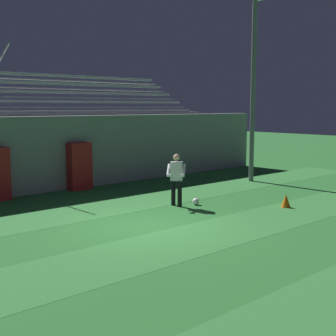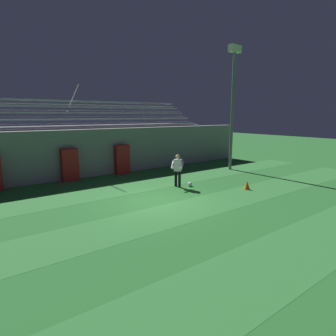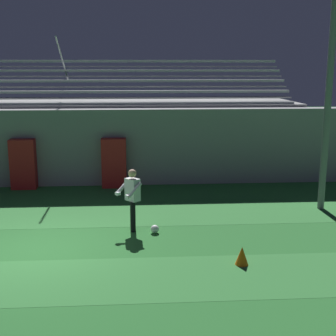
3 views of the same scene
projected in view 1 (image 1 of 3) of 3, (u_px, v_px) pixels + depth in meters
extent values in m
plane|color=#286B2D|center=(146.00, 226.00, 12.43)|extent=(80.00, 80.00, 0.00)
cube|color=#337A38|center=(191.00, 239.00, 11.17)|extent=(28.00, 2.15, 0.01)
cube|color=#337A38|center=(92.00, 210.00, 14.34)|extent=(28.00, 2.15, 0.01)
cube|color=gray|center=(33.00, 155.00, 17.03)|extent=(24.00, 0.60, 2.80)
cube|color=#B21E1E|center=(80.00, 166.00, 17.77)|extent=(0.88, 0.44, 1.79)
cube|color=gray|center=(6.00, 149.00, 18.76)|extent=(18.00, 3.90, 2.90)
cube|color=#B7B7BC|center=(22.00, 112.00, 17.38)|extent=(17.10, 0.36, 0.10)
cube|color=gray|center=(25.00, 118.00, 17.27)|extent=(17.10, 0.60, 0.04)
cube|color=#B7B7BC|center=(13.00, 101.00, 17.85)|extent=(17.10, 0.36, 0.10)
cube|color=gray|center=(16.00, 107.00, 17.73)|extent=(17.10, 0.60, 0.04)
cube|color=#B7B7BC|center=(5.00, 91.00, 18.31)|extent=(17.10, 0.36, 0.10)
cube|color=gray|center=(8.00, 97.00, 18.19)|extent=(17.10, 0.60, 0.04)
cube|color=gray|center=(0.00, 87.00, 18.66)|extent=(17.10, 0.60, 0.04)
cylinder|color=slate|center=(253.00, 92.00, 19.44)|extent=(0.20, 0.20, 7.49)
cylinder|color=black|center=(180.00, 194.00, 14.76)|extent=(0.20, 0.20, 0.82)
cylinder|color=black|center=(173.00, 193.00, 14.98)|extent=(0.20, 0.20, 0.82)
cube|color=silver|center=(177.00, 171.00, 14.78)|extent=(0.43, 0.44, 0.60)
sphere|color=tan|center=(177.00, 157.00, 14.72)|extent=(0.22, 0.22, 0.22)
cylinder|color=silver|center=(184.00, 170.00, 14.61)|extent=(0.41, 0.39, 0.37)
cylinder|color=silver|center=(169.00, 170.00, 14.66)|extent=(0.41, 0.39, 0.37)
cube|color=silver|center=(182.00, 175.00, 14.43)|extent=(0.16, 0.16, 0.08)
cube|color=silver|center=(169.00, 175.00, 14.47)|extent=(0.16, 0.16, 0.08)
sphere|color=white|center=(196.00, 202.00, 15.07)|extent=(0.22, 0.22, 0.22)
cone|color=orange|center=(286.00, 201.00, 14.70)|extent=(0.30, 0.30, 0.42)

